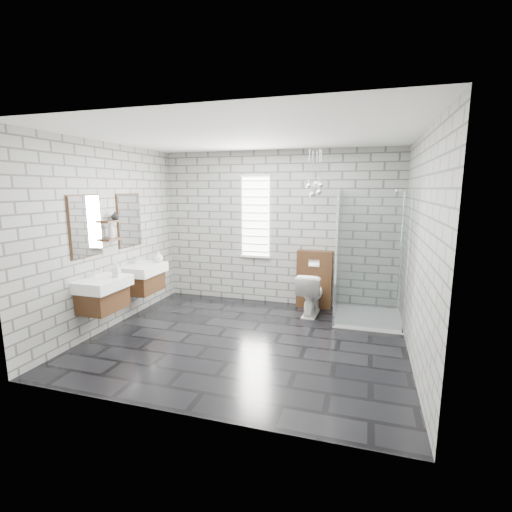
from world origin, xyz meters
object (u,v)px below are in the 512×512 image
at_px(vanity_right, 142,270).
at_px(toilet, 311,294).
at_px(shower_enclosure, 362,290).
at_px(cistern_panel, 314,279).
at_px(vanity_left, 101,285).

xyz_separation_m(vanity_right, toilet, (2.60, 0.84, -0.41)).
height_order(vanity_right, toilet, vanity_right).
relative_size(vanity_right, shower_enclosure, 0.77).
bearing_deg(shower_enclosure, cistern_panel, 147.42).
height_order(shower_enclosure, toilet, shower_enclosure).
bearing_deg(vanity_right, vanity_left, -90.00).
xyz_separation_m(vanity_left, vanity_right, (0.00, 0.97, 0.00)).
bearing_deg(toilet, vanity_left, 38.11).
relative_size(vanity_left, vanity_right, 1.00).
relative_size(vanity_left, cistern_panel, 1.57).
bearing_deg(shower_enclosure, vanity_right, -168.21).
bearing_deg(vanity_left, toilet, 34.86).
distance_m(vanity_right, toilet, 2.76).
distance_m(vanity_right, shower_enclosure, 3.49).
relative_size(vanity_left, toilet, 2.25).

